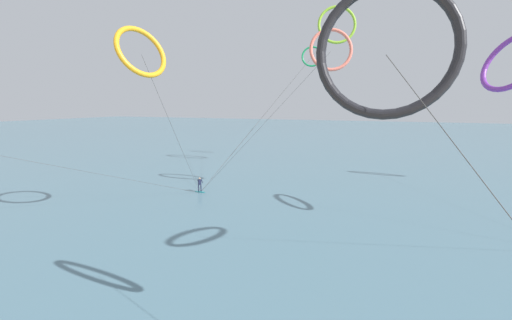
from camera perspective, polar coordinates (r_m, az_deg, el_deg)
name	(u,v)px	position (r m, az deg, el deg)	size (l,w,h in m)	color
sea_water	(362,137)	(106.99, 17.88, 3.85)	(400.00, 200.00, 0.08)	slate
surfer_teal	(200,186)	(38.30, -9.70, -4.41)	(1.40, 0.73, 1.70)	teal
kite_emerald	(312,57)	(60.12, 9.64, 17.21)	(8.14, 27.62, 19.92)	#199351
kite_lime	(337,25)	(52.85, 13.82, 21.78)	(14.34, 21.15, 24.17)	#8CC62D
kite_coral	(331,50)	(37.19, 12.85, 18.11)	(15.82, 6.35, 17.96)	#EA7260
kite_charcoal	(387,50)	(12.27, 21.67, 17.33)	(10.88, 7.57, 14.17)	black
kite_amber	(141,52)	(28.45, -19.24, 17.23)	(3.19, 12.50, 16.14)	orange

